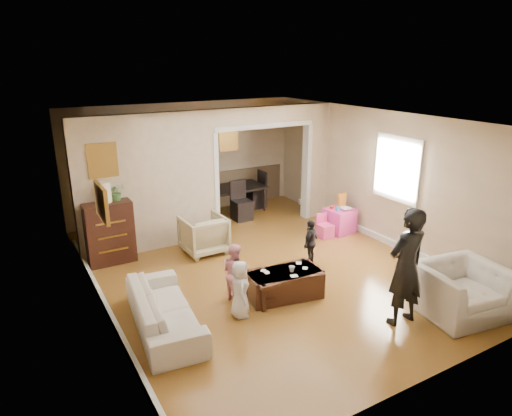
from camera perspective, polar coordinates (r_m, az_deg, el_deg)
floor at (r=8.11m, az=0.71°, el=-7.45°), size 7.00×7.00×0.00m
partition_left at (r=8.71m, az=-13.23°, el=3.01°), size 2.75×0.18×2.60m
partition_right at (r=10.43m, az=7.45°, el=5.83°), size 0.55×0.18×2.60m
partition_header at (r=9.48m, az=0.95°, el=11.64°), size 2.22×0.18×0.35m
window_pane at (r=8.96m, az=17.36°, el=4.73°), size 0.03×0.95×1.10m
framed_art_partition at (r=8.30m, az=-18.76°, el=5.69°), size 0.45×0.03×0.55m
framed_art_sofa_wall at (r=6.02m, az=-18.87°, el=0.67°), size 0.03×0.55×0.40m
framed_art_alcove at (r=11.01m, az=-3.50°, el=8.73°), size 0.45×0.03×0.55m
sofa at (r=6.44m, az=-11.48°, el=-12.37°), size 0.96×1.99×0.56m
armchair_back at (r=8.64m, az=-6.60°, el=-3.31°), size 0.78×0.80×0.72m
armchair_front at (r=7.20m, az=24.32°, el=-9.44°), size 1.27×1.15×0.74m
dresser at (r=8.53m, az=-17.99°, el=-2.92°), size 0.82×0.46×1.13m
table_lamp at (r=8.30m, az=-18.49°, el=1.89°), size 0.22×0.22×0.36m
potted_plant at (r=8.35m, az=-17.14°, el=1.93°), size 0.28×0.24×0.31m
coffee_table at (r=7.11m, az=3.57°, el=-9.53°), size 1.21×0.76×0.42m
coffee_cup at (r=7.00m, az=4.53°, el=-7.66°), size 0.11×0.11×0.09m
play_table at (r=9.77m, az=10.43°, el=-1.56°), size 0.59×0.59×0.51m
cereal_box at (r=9.79m, az=10.73°, el=0.97°), size 0.21×0.09×0.30m
cyan_cup at (r=9.57m, az=10.27°, el=-0.08°), size 0.08×0.08×0.08m
toy_block at (r=9.69m, az=9.53°, el=0.09°), size 0.10×0.09×0.05m
play_bowl at (r=9.62m, az=11.22°, el=-0.12°), size 0.25×0.25×0.06m
dining_table at (r=10.88m, az=-3.42°, el=1.06°), size 1.74×0.97×0.61m
adult_person at (r=6.50m, az=18.36°, el=-7.06°), size 0.62×0.40×1.69m
child_kneel_a at (r=6.51m, az=-2.02°, el=-10.16°), size 0.40×0.48×0.85m
child_kneel_b at (r=6.91m, az=-2.68°, el=-8.08°), size 0.41×0.49×0.91m
child_toddler at (r=8.12m, az=6.89°, el=-4.30°), size 0.53×0.42×0.84m
craft_papers at (r=7.06m, az=3.99°, el=-7.80°), size 0.74×0.50×0.00m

